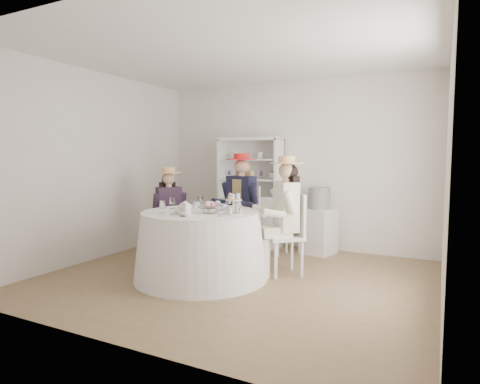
% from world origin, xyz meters
% --- Properties ---
extents(ground, '(4.50, 4.50, 0.00)m').
position_xyz_m(ground, '(0.00, 0.00, 0.00)').
color(ground, brown).
rests_on(ground, ground).
extents(ceiling, '(4.50, 4.50, 0.00)m').
position_xyz_m(ceiling, '(0.00, 0.00, 2.70)').
color(ceiling, white).
rests_on(ceiling, wall_back).
extents(wall_back, '(4.50, 0.00, 4.50)m').
position_xyz_m(wall_back, '(0.00, 2.00, 1.35)').
color(wall_back, silver).
rests_on(wall_back, ground).
extents(wall_front, '(4.50, 0.00, 4.50)m').
position_xyz_m(wall_front, '(0.00, -2.00, 1.35)').
color(wall_front, silver).
rests_on(wall_front, ground).
extents(wall_left, '(0.00, 4.50, 4.50)m').
position_xyz_m(wall_left, '(-2.25, 0.00, 1.35)').
color(wall_left, silver).
rests_on(wall_left, ground).
extents(wall_right, '(0.00, 4.50, 4.50)m').
position_xyz_m(wall_right, '(2.25, 0.00, 1.35)').
color(wall_right, silver).
rests_on(wall_right, ground).
extents(tea_table, '(1.63, 1.63, 0.82)m').
position_xyz_m(tea_table, '(-0.39, -0.19, 0.41)').
color(tea_table, white).
rests_on(tea_table, ground).
extents(hutch, '(1.21, 0.77, 1.80)m').
position_xyz_m(hutch, '(-0.64, 1.76, 0.64)').
color(hutch, silver).
rests_on(hutch, ground).
extents(side_table, '(0.54, 0.54, 0.69)m').
position_xyz_m(side_table, '(0.55, 1.68, 0.35)').
color(side_table, silver).
rests_on(side_table, ground).
extents(hatbox, '(0.43, 0.43, 0.33)m').
position_xyz_m(hatbox, '(0.55, 1.68, 0.86)').
color(hatbox, black).
rests_on(hatbox, side_table).
extents(guest_left, '(0.57, 0.55, 1.33)m').
position_xyz_m(guest_left, '(-1.27, 0.36, 0.75)').
color(guest_left, silver).
rests_on(guest_left, ground).
extents(guest_mid, '(0.57, 0.59, 1.53)m').
position_xyz_m(guest_mid, '(-0.38, 0.85, 0.87)').
color(guest_mid, silver).
rests_on(guest_mid, ground).
extents(guest_right, '(0.64, 0.62, 1.49)m').
position_xyz_m(guest_right, '(0.47, 0.40, 0.84)').
color(guest_right, silver).
rests_on(guest_right, ground).
extents(spare_chair, '(0.40, 0.40, 0.88)m').
position_xyz_m(spare_chair, '(-0.06, 1.29, 0.47)').
color(spare_chair, silver).
rests_on(spare_chair, ground).
extents(teacup_a, '(0.11, 0.11, 0.08)m').
position_xyz_m(teacup_a, '(-0.60, 0.03, 0.86)').
color(teacup_a, white).
rests_on(teacup_a, tea_table).
extents(teacup_b, '(0.08, 0.08, 0.06)m').
position_xyz_m(teacup_b, '(-0.47, 0.10, 0.85)').
color(teacup_b, white).
rests_on(teacup_b, tea_table).
extents(teacup_c, '(0.11, 0.11, 0.08)m').
position_xyz_m(teacup_c, '(-0.18, 0.00, 0.86)').
color(teacup_c, white).
rests_on(teacup_c, tea_table).
extents(flower_bowl, '(0.21, 0.21, 0.05)m').
position_xyz_m(flower_bowl, '(-0.21, -0.26, 0.85)').
color(flower_bowl, white).
rests_on(flower_bowl, tea_table).
extents(flower_arrangement, '(0.18, 0.18, 0.07)m').
position_xyz_m(flower_arrangement, '(-0.21, -0.25, 0.91)').
color(flower_arrangement, pink).
rests_on(flower_arrangement, tea_table).
extents(table_teapot, '(0.23, 0.17, 0.18)m').
position_xyz_m(table_teapot, '(-0.34, -0.58, 0.89)').
color(table_teapot, white).
rests_on(table_teapot, tea_table).
extents(sandwich_plate, '(0.29, 0.29, 0.06)m').
position_xyz_m(sandwich_plate, '(-0.43, -0.50, 0.84)').
color(sandwich_plate, white).
rests_on(sandwich_plate, tea_table).
extents(cupcake_stand, '(0.25, 0.25, 0.24)m').
position_xyz_m(cupcake_stand, '(0.07, -0.21, 0.91)').
color(cupcake_stand, white).
rests_on(cupcake_stand, tea_table).
extents(stemware_set, '(0.97, 0.97, 0.15)m').
position_xyz_m(stemware_set, '(-0.39, -0.19, 0.89)').
color(stemware_set, white).
rests_on(stemware_set, tea_table).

